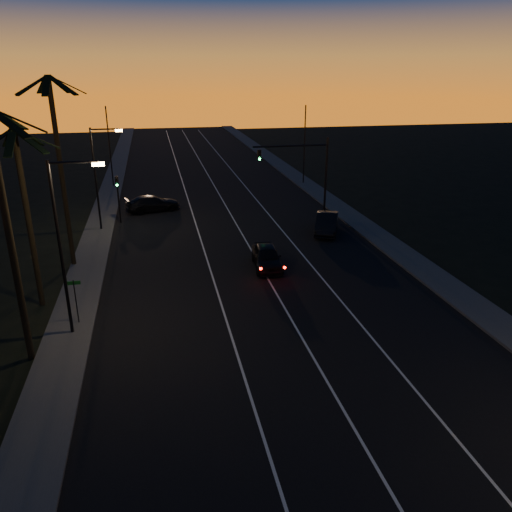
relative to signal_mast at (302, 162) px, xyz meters
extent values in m
cube|color=black|center=(-7.14, -9.99, -4.78)|extent=(20.00, 170.00, 0.01)
cube|color=#383835|center=(-18.34, -9.99, -4.70)|extent=(2.40, 170.00, 0.16)
cube|color=#383835|center=(4.06, -9.99, -4.70)|extent=(2.40, 170.00, 0.16)
cube|color=silver|center=(-10.14, -9.99, -4.76)|extent=(0.12, 160.00, 0.01)
cube|color=silver|center=(-6.64, -9.99, -4.76)|extent=(0.12, 160.00, 0.01)
cube|color=silver|center=(-3.14, -9.99, -4.76)|extent=(0.12, 160.00, 0.01)
cylinder|color=black|center=(-19.74, -21.99, 0.97)|extent=(0.32, 0.32, 11.50)
cube|color=black|center=(-18.71, -21.73, 6.15)|extent=(2.18, 0.92, 1.18)
cube|color=black|center=(-19.30, -21.03, 6.15)|extent=(1.25, 2.12, 1.18)
cube|color=black|center=(-18.89, -22.63, 6.15)|extent=(1.95, 1.61, 1.18)
cylinder|color=black|center=(-20.34, -15.99, 0.22)|extent=(0.32, 0.32, 10.00)
cube|color=black|center=(-19.31, -15.73, 4.65)|extent=(2.18, 0.92, 1.18)
cube|color=black|center=(-19.90, -15.03, 4.65)|extent=(1.25, 2.12, 1.18)
cube|color=black|center=(-20.82, -15.05, 4.65)|extent=(1.34, 2.09, 1.18)
cube|color=black|center=(-20.31, -17.05, 4.65)|extent=(0.45, 2.16, 1.18)
cube|color=black|center=(-19.49, -16.63, 4.65)|extent=(1.95, 1.61, 1.18)
cylinder|color=black|center=(-19.34, -9.99, 1.47)|extent=(0.32, 0.32, 12.50)
cube|color=black|center=(-18.31, -9.73, 7.15)|extent=(2.18, 0.92, 1.18)
cube|color=black|center=(-18.90, -9.03, 7.15)|extent=(1.25, 2.12, 1.18)
cube|color=black|center=(-19.82, -9.05, 7.15)|extent=(1.34, 2.09, 1.18)
cube|color=black|center=(-20.37, -9.78, 7.15)|extent=(2.18, 0.82, 1.18)
cube|color=black|center=(-20.15, -10.67, 7.15)|extent=(1.90, 1.69, 1.18)
cube|color=black|center=(-19.31, -11.05, 7.15)|extent=(0.45, 2.16, 1.18)
cube|color=black|center=(-18.49, -10.63, 7.15)|extent=(1.95, 1.61, 1.18)
cylinder|color=black|center=(-18.14, -19.99, -0.28)|extent=(0.16, 0.16, 9.00)
cylinder|color=black|center=(-17.04, -19.99, 4.07)|extent=(2.20, 0.12, 0.12)
cube|color=#FBB464|center=(-15.94, -19.99, 3.94)|extent=(0.55, 0.26, 0.16)
cylinder|color=black|center=(-18.14, -1.99, -0.53)|extent=(0.16, 0.16, 8.50)
cylinder|color=black|center=(-17.04, -1.99, 3.57)|extent=(2.20, 0.12, 0.12)
cube|color=#FBB464|center=(-15.94, -1.99, 3.44)|extent=(0.55, 0.26, 0.16)
cylinder|color=black|center=(-17.94, -18.99, -3.48)|extent=(0.06, 0.06, 2.60)
cube|color=#0C4913|center=(-17.94, -18.99, -2.33)|extent=(0.70, 0.03, 0.20)
cylinder|color=black|center=(2.36, 0.01, -1.28)|extent=(0.20, 0.20, 7.00)
cylinder|color=black|center=(-1.14, 0.01, 1.52)|extent=(7.00, 0.16, 0.16)
cube|color=black|center=(-4.04, 0.01, 0.77)|extent=(0.32, 0.28, 1.00)
sphere|color=black|center=(-4.04, -0.16, 1.09)|extent=(0.20, 0.20, 0.20)
sphere|color=black|center=(-4.04, -0.16, 0.77)|extent=(0.20, 0.20, 0.20)
sphere|color=#14FF59|center=(-4.04, -0.16, 0.45)|extent=(0.20, 0.20, 0.20)
cylinder|color=black|center=(-16.64, 0.01, -2.68)|extent=(0.14, 0.14, 4.20)
cube|color=black|center=(-16.64, 0.01, -1.08)|extent=(0.28, 0.25, 0.90)
sphere|color=black|center=(-16.64, -0.14, -0.80)|extent=(0.18, 0.18, 0.18)
sphere|color=black|center=(-16.64, -0.14, -1.08)|extent=(0.18, 0.18, 0.18)
sphere|color=#14FF59|center=(-16.64, -0.14, -1.36)|extent=(0.18, 0.18, 0.18)
cylinder|color=black|center=(-18.14, 15.01, -0.28)|extent=(0.14, 0.14, 9.00)
cylinder|color=black|center=(3.86, 12.01, -0.28)|extent=(0.14, 0.14, 9.00)
imported|color=black|center=(-6.26, -13.00, -4.00)|extent=(2.18, 4.64, 1.54)
sphere|color=#FF0F05|center=(-7.25, -15.61, -3.76)|extent=(0.18, 0.18, 0.18)
sphere|color=#FF0F05|center=(-5.72, -15.74, -3.76)|extent=(0.18, 0.18, 0.18)
imported|color=black|center=(0.35, -6.42, -3.96)|extent=(3.45, 5.20, 1.62)
imported|color=black|center=(-13.76, 3.30, -4.02)|extent=(5.57, 3.37, 1.51)
camera|label=1|loc=(-13.43, -44.12, 8.12)|focal=35.00mm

